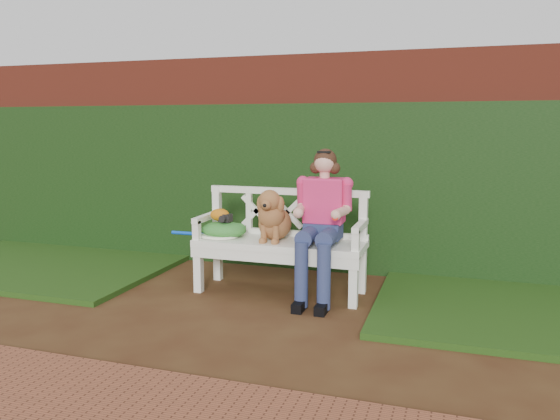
% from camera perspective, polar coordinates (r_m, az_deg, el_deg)
% --- Properties ---
extents(ground, '(60.00, 60.00, 0.00)m').
position_cam_1_polar(ground, '(4.35, -6.15, -11.18)').
color(ground, '#391D0F').
extents(brick_wall, '(10.00, 0.30, 2.20)m').
position_cam_1_polar(brick_wall, '(5.88, 1.26, 5.10)').
color(brick_wall, maroon).
rests_on(brick_wall, ground).
extents(ivy_hedge, '(10.00, 0.18, 1.70)m').
position_cam_1_polar(ivy_hedge, '(5.70, 0.61, 2.45)').
color(ivy_hedge, '#1D3613').
rests_on(ivy_hedge, ground).
extents(grass_left, '(2.60, 2.00, 0.05)m').
position_cam_1_polar(grass_left, '(6.34, -22.95, -5.17)').
color(grass_left, black).
rests_on(grass_left, ground).
extents(grass_right, '(2.60, 2.00, 0.05)m').
position_cam_1_polar(grass_right, '(4.90, 25.78, -9.40)').
color(grass_right, black).
rests_on(grass_right, ground).
extents(garden_bench, '(1.60, 0.66, 0.48)m').
position_cam_1_polar(garden_bench, '(4.89, 0.00, -5.92)').
color(garden_bench, white).
rests_on(garden_bench, ground).
extents(seated_woman, '(0.67, 0.79, 1.21)m').
position_cam_1_polar(seated_woman, '(4.68, 4.50, -2.02)').
color(seated_woman, '#E53455').
rests_on(seated_woman, ground).
extents(dog, '(0.43, 0.50, 0.47)m').
position_cam_1_polar(dog, '(4.78, -0.65, -0.44)').
color(dog, brown).
rests_on(dog, garden_bench).
extents(tennis_racket, '(0.73, 0.44, 0.03)m').
position_cam_1_polar(tennis_racket, '(4.99, -6.75, -2.64)').
color(tennis_racket, silver).
rests_on(tennis_racket, garden_bench).
extents(green_bag, '(0.48, 0.41, 0.14)m').
position_cam_1_polar(green_bag, '(4.98, -5.88, -2.01)').
color(green_bag, '#1B6A1D').
rests_on(green_bag, garden_bench).
extents(camera_item, '(0.12, 0.09, 0.07)m').
position_cam_1_polar(camera_item, '(4.95, -5.72, -0.82)').
color(camera_item, black).
rests_on(camera_item, green_bag).
extents(baseball_glove, '(0.21, 0.17, 0.11)m').
position_cam_1_polar(baseball_glove, '(4.98, -6.30, -0.51)').
color(baseball_glove, '#BF680E').
rests_on(baseball_glove, green_bag).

